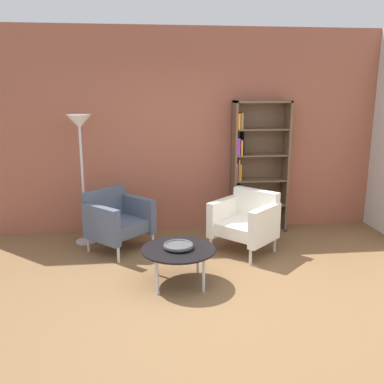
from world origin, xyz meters
name	(u,v)px	position (x,y,z in m)	size (l,w,h in m)	color
ground_plane	(214,307)	(0.00, 0.00, 0.00)	(8.32, 8.32, 0.00)	brown
brick_back_panel	(187,132)	(0.00, 2.46, 1.45)	(6.40, 0.12, 2.90)	#9E5642
bookshelf_tall	(255,169)	(0.97, 2.25, 0.92)	(0.80, 0.30, 1.90)	brown
coffee_table_low	(178,251)	(-0.30, 0.56, 0.37)	(0.80, 0.80, 0.40)	black
decorative_bowl	(178,245)	(-0.30, 0.56, 0.43)	(0.32, 0.32, 0.05)	#4C4C51
armchair_corner_red	(117,219)	(-1.01, 1.67, 0.41)	(0.95, 0.95, 0.78)	#4C566B
armchair_spare_guest	(246,220)	(0.65, 1.40, 0.41)	(0.95, 0.95, 0.78)	white
floor_lamp_torchiere	(80,137)	(-1.46, 1.97, 1.45)	(0.32, 0.32, 1.74)	silver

